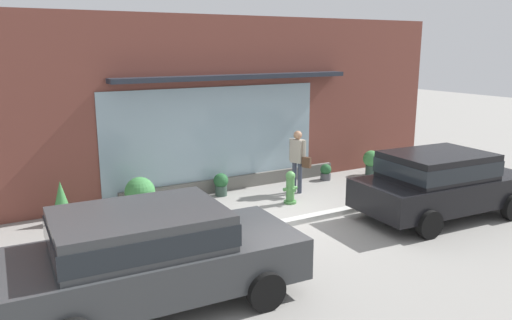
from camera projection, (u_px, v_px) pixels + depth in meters
ground_plane at (297, 219)px, 11.50m from camera, size 60.00×60.00×0.00m
curb_strip at (302, 220)px, 11.32m from camera, size 14.00×0.24×0.12m
storefront at (231, 106)px, 13.67m from camera, size 14.00×0.81×4.66m
fire_hydrant at (290, 187)px, 12.61m from camera, size 0.39×0.35×0.83m
pedestrian_with_handbag at (298, 157)px, 13.39m from camera, size 0.34×0.66×1.69m
parked_car_dark_gray at (150, 252)px, 7.55m from camera, size 4.54×2.26×1.52m
parked_car_black at (440, 181)px, 11.50m from camera, size 4.20×2.21×1.53m
potted_plant_window_center at (326, 172)px, 14.86m from camera, size 0.33×0.33×0.48m
potted_plant_by_entrance at (140, 194)px, 11.81m from camera, size 0.71×0.71×0.88m
potted_plant_trailing_edge at (221, 183)px, 13.27m from camera, size 0.39×0.39×0.61m
potted_plant_corner_tall at (371, 161)px, 15.38m from camera, size 0.51×0.51×0.76m
potted_plant_low_front at (62, 204)px, 11.14m from camera, size 0.36×0.36×0.98m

